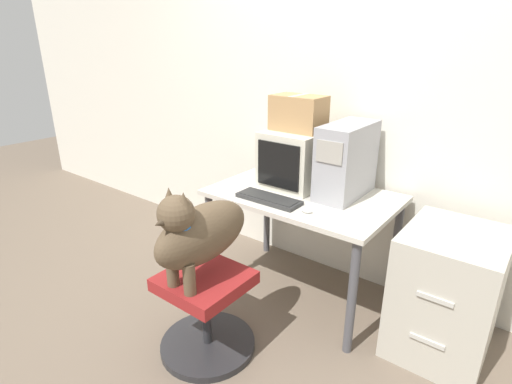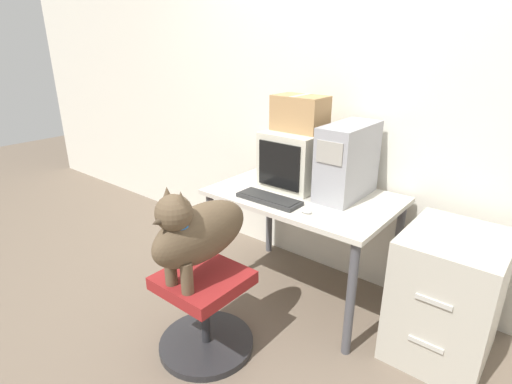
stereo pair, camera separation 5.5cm
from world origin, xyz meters
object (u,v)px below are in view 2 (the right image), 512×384
crt_monitor (298,158)px  dog (197,231)px  office_chair (205,311)px  filing_cabinet (447,296)px  keyboard (269,199)px  cardboard_box (300,113)px  pc_tower (348,161)px

crt_monitor → dog: crt_monitor is taller
office_chair → filing_cabinet: 1.30m
dog → filing_cabinet: 1.36m
keyboard → cardboard_box: cardboard_box is taller
crt_monitor → pc_tower: (0.35, 0.01, 0.04)m
crt_monitor → keyboard: (0.03, -0.35, -0.17)m
keyboard → dog: (-0.02, -0.56, -0.00)m
crt_monitor → cardboard_box: (0.00, 0.00, 0.29)m
filing_cabinet → cardboard_box: 1.34m
crt_monitor → dog: bearing=-89.2°
pc_tower → office_chair: size_ratio=0.88×
filing_cabinet → cardboard_box: (-1.03, 0.10, 0.84)m
keyboard → office_chair: (-0.02, -0.54, -0.50)m
crt_monitor → cardboard_box: size_ratio=1.30×
dog → filing_cabinet: bearing=38.9°
keyboard → filing_cabinet: keyboard is taller
keyboard → pc_tower: bearing=49.4°
crt_monitor → office_chair: (0.01, -0.89, -0.67)m
keyboard → cardboard_box: size_ratio=1.22×
dog → filing_cabinet: dog is taller
crt_monitor → dog: size_ratio=0.72×
dog → office_chair: bearing=90.0°
office_chair → dog: 0.50m
crt_monitor → dog: (0.01, -0.92, -0.17)m
office_chair → filing_cabinet: (1.02, 0.80, 0.12)m
pc_tower → filing_cabinet: (0.69, -0.11, -0.59)m
cardboard_box → dog: bearing=-89.2°
pc_tower → dog: 1.01m
dog → cardboard_box: bearing=90.8°
office_chair → keyboard: bearing=87.9°
pc_tower → keyboard: (-0.31, -0.36, -0.21)m
dog → crt_monitor: bearing=90.8°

